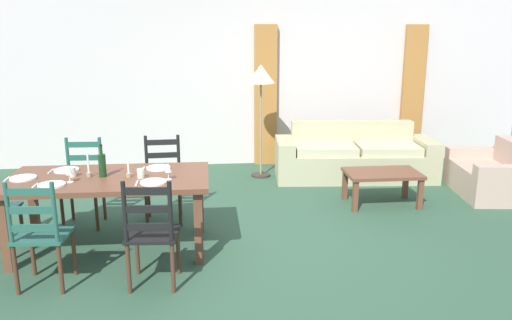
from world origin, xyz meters
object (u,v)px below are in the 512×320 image
Objects in this scene: wine_glass_near_right at (168,168)px; coffee_table at (382,177)px; coffee_cup_primary at (141,173)px; armchair_upholstered at (495,176)px; standing_lamp at (261,81)px; wine_bottle at (102,165)px; couch at (354,158)px; dining_chair_near_right at (152,233)px; coffee_cup_secondary at (72,172)px; dining_table at (109,185)px; wine_glass_near_left at (69,171)px; dining_chair_near_left at (40,234)px; dining_chair_far_left at (83,182)px; dining_chair_far_right at (163,179)px.

wine_glass_near_right is 2.83m from coffee_table.
coffee_cup_primary is 4.62m from armchair_upholstered.
standing_lamp is at bearing 60.95° from coffee_cup_primary.
wine_bottle is 0.14× the size of couch.
dining_chair_near_right reaches higher than coffee_table.
coffee_cup_primary and coffee_cup_secondary have the same top height.
coffee_cup_secondary is (-0.34, 0.03, 0.13)m from dining_table.
standing_lamp reaches higher than wine_glass_near_right.
coffee_cup_primary is at bearing -157.69° from coffee_table.
wine_glass_near_left is at bearing -82.43° from coffee_cup_secondary.
dining_chair_near_left reaches higher than coffee_cup_primary.
dining_chair_near_right reaches higher than coffee_cup_primary.
standing_lamp is at bearing 54.96° from dining_table.
standing_lamp is at bearing 55.82° from dining_chair_near_left.
couch is (3.50, 1.52, -0.19)m from dining_chair_far_left.
dining_chair_near_right is 0.79m from coffee_cup_primary.
wine_glass_near_right is at bearing -160.49° from armchair_upholstered.
dining_chair_far_right is 0.77× the size of armchair_upholstered.
dining_chair_near_right is 10.67× the size of coffee_cup_secondary.
coffee_cup_secondary is 0.10× the size of coffee_table.
coffee_cup_secondary is 5.22m from armchair_upholstered.
dining_chair_far_right reaches higher than armchair_upholstered.
wine_glass_near_left is 0.13× the size of armchair_upholstered.
dining_chair_far_left is 1.16m from coffee_cup_primary.
wine_glass_near_left is 1.00× the size of wine_glass_near_right.
wine_bottle is at bearing 123.57° from dining_chair_near_right.
coffee_cup_primary is (0.32, -0.07, 0.13)m from dining_table.
coffee_table is (2.61, 1.84, -0.12)m from dining_chair_near_right.
couch reaches higher than dining_table.
armchair_upholstered reaches higher than coffee_table.
wine_bottle is 0.25× the size of armchair_upholstered.
standing_lamp is at bearing 52.52° from dining_chair_far_right.
armchair_upholstered is at bearing 16.24° from wine_glass_near_left.
wine_bottle is 3.51× the size of coffee_cup_primary.
dining_chair_near_right is at bearing -77.43° from coffee_cup_primary.
wine_glass_near_left is at bearing -144.37° from couch.
wine_glass_near_right reaches higher than couch.
coffee_table is at bearing 22.31° from coffee_cup_primary.
coffee_cup_primary reaches higher than dining_table.
dining_table is at bearing 165.08° from wine_glass_near_right.
coffee_cup_primary is at bearing -12.55° from wine_bottle.
wine_glass_near_right is at bearing -135.81° from couch.
dining_chair_near_left is at bearing -158.50° from armchair_upholstered.
coffee_cup_primary is (0.74, -0.83, 0.32)m from dining_chair_far_left.
wine_glass_near_left is at bearing -160.29° from coffee_table.
dining_chair_near_right and dining_chair_far_left have the same top height.
dining_table is 1.98× the size of dining_chair_far_right.
armchair_upholstered is (5.12, 0.55, -0.23)m from dining_chair_far_left.
dining_chair_far_right is 5.96× the size of wine_glass_near_right.
dining_chair_near_right is at bearing -130.45° from couch.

